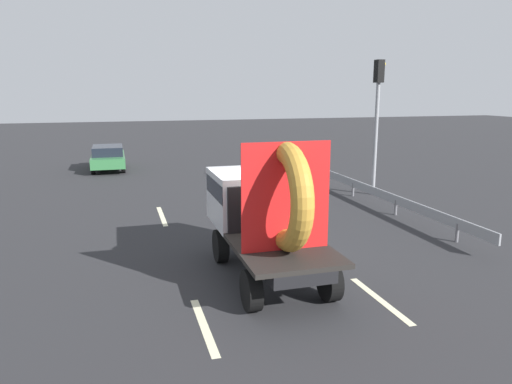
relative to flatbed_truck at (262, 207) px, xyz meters
name	(u,v)px	position (x,y,z in m)	size (l,w,h in m)	color
ground_plane	(267,264)	(0.22, 0.29, -1.59)	(120.00, 120.00, 0.00)	#28282B
flatbed_truck	(262,207)	(0.00, 0.00, 0.00)	(2.02, 4.77, 3.33)	black
distant_sedan	(108,157)	(-3.77, 16.84, -0.87)	(1.76, 4.10, 1.34)	black
traffic_light	(377,108)	(7.07, 6.99, 2.04)	(0.42, 0.36, 5.54)	gray
guardrail	(373,191)	(6.10, 5.32, -1.06)	(0.10, 12.86, 0.71)	gray
lane_dash_left_near	(204,326)	(-1.89, -2.46, -1.59)	(2.33, 0.16, 0.01)	beige
lane_dash_left_far	(162,216)	(-1.89, 5.87, -1.59)	(2.70, 0.16, 0.01)	beige
lane_dash_right_near	(380,300)	(1.89, -2.37, -1.59)	(2.38, 0.16, 0.01)	beige
lane_dash_right_far	(264,208)	(1.89, 5.97, -1.59)	(2.91, 0.16, 0.01)	beige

